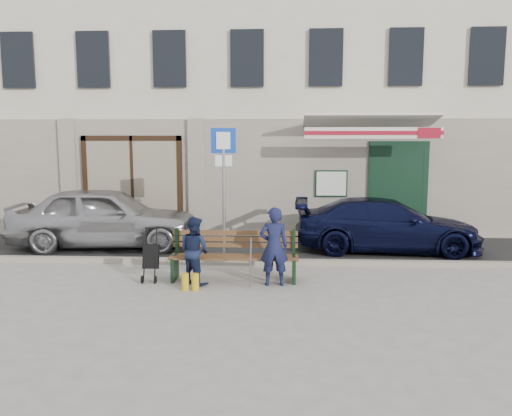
# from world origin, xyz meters

# --- Properties ---
(ground) EXTENTS (80.00, 80.00, 0.00)m
(ground) POSITION_xyz_m (0.00, 0.00, 0.00)
(ground) COLOR #9E9991
(ground) RESTS_ON ground
(asphalt_lane) EXTENTS (60.00, 3.20, 0.01)m
(asphalt_lane) POSITION_xyz_m (0.00, 3.10, 0.01)
(asphalt_lane) COLOR #282828
(asphalt_lane) RESTS_ON ground
(curb) EXTENTS (60.00, 0.18, 0.12)m
(curb) POSITION_xyz_m (0.00, 1.50, 0.06)
(curb) COLOR #9E9384
(curb) RESTS_ON ground
(building) EXTENTS (20.00, 8.27, 10.00)m
(building) POSITION_xyz_m (0.01, 8.45, 4.97)
(building) COLOR beige
(building) RESTS_ON ground
(car_silver) EXTENTS (4.60, 2.18, 1.52)m
(car_silver) POSITION_xyz_m (-3.36, 3.04, 0.76)
(car_silver) COLOR #A6A7AB
(car_silver) RESTS_ON ground
(car_navy) EXTENTS (4.41, 1.99, 1.25)m
(car_navy) POSITION_xyz_m (3.43, 2.99, 0.63)
(car_navy) COLOR black
(car_navy) RESTS_ON ground
(parking_sign) EXTENTS (0.52, 0.16, 2.88)m
(parking_sign) POSITION_xyz_m (-0.31, 1.85, 1.95)
(parking_sign) COLOR gray
(parking_sign) RESTS_ON ground
(bench) EXTENTS (2.40, 1.17, 0.98)m
(bench) POSITION_xyz_m (0.01, 0.29, 0.46)
(bench) COLOR brown
(bench) RESTS_ON ground
(man) EXTENTS (0.56, 0.40, 1.43)m
(man) POSITION_xyz_m (0.80, 0.02, 0.72)
(man) COLOR #161A3D
(man) RESTS_ON ground
(woman) EXTENTS (0.77, 0.73, 1.25)m
(woman) POSITION_xyz_m (-0.65, 0.04, 0.62)
(woman) COLOR #141D39
(woman) RESTS_ON ground
(stroller) EXTENTS (0.29, 0.41, 0.99)m
(stroller) POSITION_xyz_m (-1.50, 0.20, 0.44)
(stroller) COLOR black
(stroller) RESTS_ON ground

